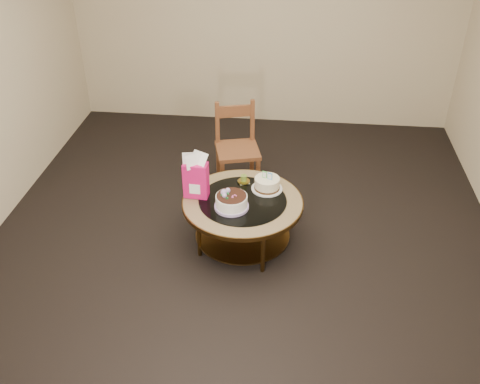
# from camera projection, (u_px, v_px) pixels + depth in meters

# --- Properties ---
(ground) EXTENTS (5.00, 5.00, 0.00)m
(ground) POSITION_uv_depth(u_px,v_px,m) (243.00, 243.00, 4.72)
(ground) COLOR black
(ground) RESTS_ON ground
(room_walls) EXTENTS (4.52, 5.02, 2.61)m
(room_walls) POSITION_uv_depth(u_px,v_px,m) (243.00, 77.00, 3.87)
(room_walls) COLOR #C6B795
(room_walls) RESTS_ON ground
(coffee_table) EXTENTS (1.02, 1.02, 0.46)m
(coffee_table) POSITION_uv_depth(u_px,v_px,m) (243.00, 208.00, 4.51)
(coffee_table) COLOR brown
(coffee_table) RESTS_ON ground
(decorated_cake) EXTENTS (0.28, 0.28, 0.16)m
(decorated_cake) POSITION_uv_depth(u_px,v_px,m) (231.00, 202.00, 4.35)
(decorated_cake) COLOR #AA8FCA
(decorated_cake) RESTS_ON coffee_table
(cream_cake) EXTENTS (0.27, 0.27, 0.17)m
(cream_cake) POSITION_uv_depth(u_px,v_px,m) (267.00, 184.00, 4.58)
(cream_cake) COLOR silver
(cream_cake) RESTS_ON coffee_table
(gift_bag) EXTENTS (0.21, 0.16, 0.40)m
(gift_bag) POSITION_uv_depth(u_px,v_px,m) (196.00, 176.00, 4.41)
(gift_bag) COLOR #E61575
(gift_bag) RESTS_ON coffee_table
(pillar_candle) EXTENTS (0.12, 0.12, 0.08)m
(pillar_candle) POSITION_uv_depth(u_px,v_px,m) (244.00, 180.00, 4.68)
(pillar_candle) COLOR #E3C85D
(pillar_candle) RESTS_ON coffee_table
(dining_chair) EXTENTS (0.50, 0.50, 0.88)m
(dining_chair) POSITION_uv_depth(u_px,v_px,m) (237.00, 148.00, 5.25)
(dining_chair) COLOR brown
(dining_chair) RESTS_ON ground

